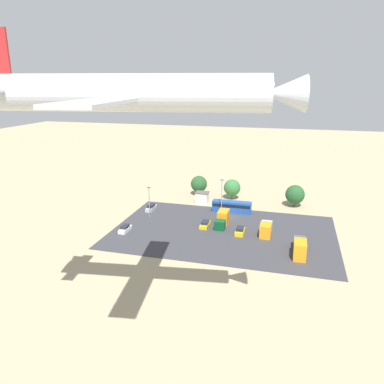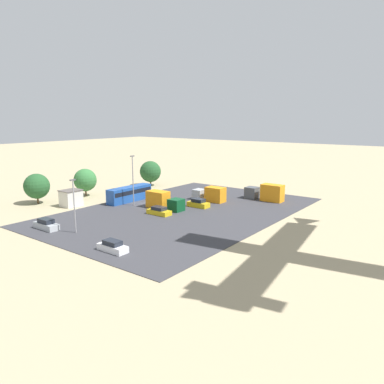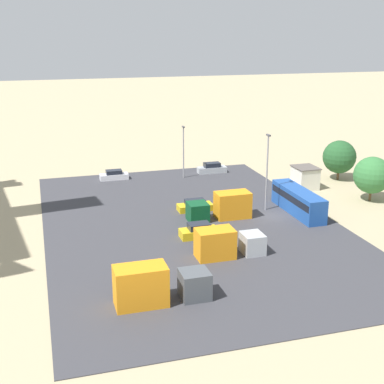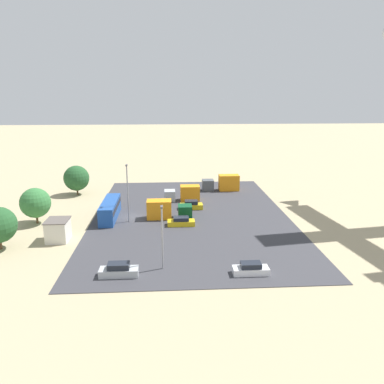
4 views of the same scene
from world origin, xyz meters
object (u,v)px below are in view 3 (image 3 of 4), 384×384
at_px(parked_car_1, 114,175).
at_px(parked_truck_2, 156,286).
at_px(parked_car_2, 212,168).
at_px(parked_car_0, 195,206).
at_px(parked_car_3, 199,231).
at_px(shed_building, 305,177).
at_px(bus, 298,200).
at_px(parked_truck_0, 226,243).
at_px(parked_truck_1, 223,207).

bearing_deg(parked_car_1, parked_truck_2, 176.75).
bearing_deg(parked_car_2, parked_truck_2, 155.38).
relative_size(parked_car_0, parked_car_2, 0.97).
bearing_deg(parked_car_3, parked_car_0, 166.08).
height_order(shed_building, parked_truck_2, parked_truck_2).
bearing_deg(bus, parked_truck_0, 37.35).
bearing_deg(parked_truck_0, shed_building, 135.72).
height_order(parked_car_1, parked_truck_1, parked_truck_1).
relative_size(parked_car_2, parked_car_3, 1.08).
bearing_deg(parked_truck_0, parked_car_2, 164.04).
bearing_deg(shed_building, parked_car_2, 41.01).
relative_size(bus, parked_truck_0, 1.48).
relative_size(parked_car_3, parked_truck_2, 0.52).
relative_size(parked_car_3, parked_truck_0, 0.60).
relative_size(shed_building, parked_truck_1, 0.49).
distance_m(shed_building, parked_car_0, 19.19).
bearing_deg(parked_truck_2, shed_building, 134.05).
relative_size(parked_truck_0, parked_truck_1, 0.91).
height_order(parked_car_3, parked_truck_2, parked_truck_2).
bearing_deg(parked_car_3, parked_truck_0, 10.49).
xyz_separation_m(shed_building, parked_car_0, (-5.28, 18.42, -0.95)).
relative_size(parked_car_0, parked_truck_1, 0.57).
distance_m(parked_car_1, parked_truck_2, 40.10).
distance_m(parked_car_0, parked_truck_2, 24.52).
bearing_deg(parked_truck_0, bus, 127.35).
xyz_separation_m(parked_car_3, parked_truck_1, (5.10, -4.63, 0.80)).
bearing_deg(parked_car_2, bus, -168.99).
bearing_deg(parked_car_0, parked_car_3, -13.92).
distance_m(parked_car_1, parked_car_3, 27.24).
relative_size(parked_car_0, parked_truck_0, 0.63).
height_order(bus, parked_car_1, bus).
relative_size(shed_building, parked_car_3, 0.89).
height_order(parked_car_0, parked_car_2, parked_car_2).
bearing_deg(parked_car_2, parked_truck_0, 164.04).
bearing_deg(bus, shed_building, -122.09).
distance_m(bus, parked_truck_2, 28.56).
relative_size(shed_building, parked_car_1, 0.88).
relative_size(bus, parked_truck_2, 1.29).
height_order(bus, parked_car_3, bus).
distance_m(parked_car_2, parked_truck_1, 21.83).
bearing_deg(bus, parked_car_3, 16.89).
bearing_deg(bus, parked_car_2, -78.99).
height_order(shed_building, parked_car_0, shed_building).
height_order(shed_building, bus, shed_building).
relative_size(bus, parked_car_2, 2.28).
bearing_deg(shed_building, parked_car_3, 124.58).
xyz_separation_m(shed_building, parked_car_1, (12.43, 26.26, -0.93)).
bearing_deg(shed_building, parked_truck_0, 135.72).
xyz_separation_m(parked_truck_0, parked_truck_1, (10.93, -3.55, 0.09)).
height_order(shed_building, parked_truck_1, parked_truck_1).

